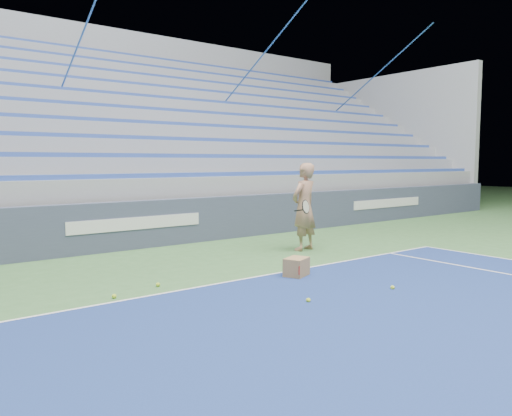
% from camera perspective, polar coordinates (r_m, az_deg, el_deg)
% --- Properties ---
extents(sponsor_barrier, '(30.00, 0.32, 1.10)m').
position_cam_1_polar(sponsor_barrier, '(11.79, -13.67, -1.87)').
color(sponsor_barrier, '#3D455D').
rests_on(sponsor_barrier, ground).
extents(bleachers, '(31.00, 9.15, 7.30)m').
position_cam_1_polar(bleachers, '(17.09, -21.65, 6.17)').
color(bleachers, '#94979C').
rests_on(bleachers, ground).
extents(tennis_player, '(1.01, 0.92, 1.97)m').
position_cam_1_polar(tennis_player, '(11.23, 5.52, 0.13)').
color(tennis_player, tan).
rests_on(tennis_player, ground).
extents(ball_box, '(0.53, 0.48, 0.33)m').
position_cam_1_polar(ball_box, '(8.78, 4.66, -6.75)').
color(ball_box, '#9C784B').
rests_on(ball_box, ground).
extents(tennis_ball_0, '(0.07, 0.07, 0.07)m').
position_cam_1_polar(tennis_ball_0, '(8.23, -11.14, -8.59)').
color(tennis_ball_0, '#C8E52E').
rests_on(tennis_ball_0, ground).
extents(tennis_ball_1, '(0.07, 0.07, 0.07)m').
position_cam_1_polar(tennis_ball_1, '(8.18, 15.34, -8.77)').
color(tennis_ball_1, '#C8E52E').
rests_on(tennis_ball_1, ground).
extents(tennis_ball_2, '(0.07, 0.07, 0.07)m').
position_cam_1_polar(tennis_ball_2, '(7.24, 6.00, -10.44)').
color(tennis_ball_2, '#C8E52E').
rests_on(tennis_ball_2, ground).
extents(tennis_ball_3, '(0.07, 0.07, 0.07)m').
position_cam_1_polar(tennis_ball_3, '(7.70, -15.91, -9.67)').
color(tennis_ball_3, '#C8E52E').
rests_on(tennis_ball_3, ground).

